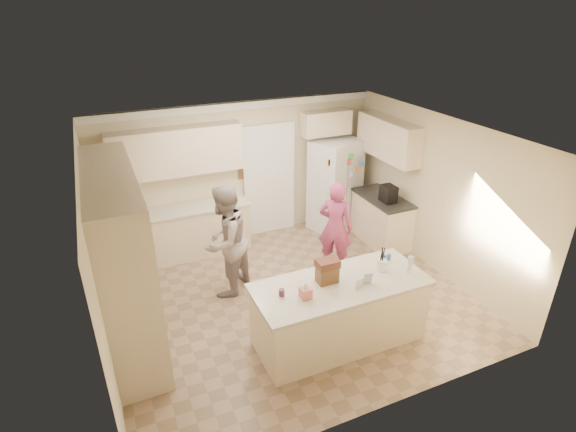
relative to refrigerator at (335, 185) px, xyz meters
name	(u,v)px	position (x,y,z in m)	size (l,w,h in m)	color
floor	(291,299)	(-1.80, -1.91, -0.91)	(5.20, 4.60, 0.02)	#95795F
ceiling	(292,134)	(-1.80, -1.91, 1.71)	(5.20, 4.60, 0.02)	white
wall_back	(240,172)	(-1.80, 0.40, 0.40)	(5.20, 0.02, 2.60)	beige
wall_front	(386,319)	(-1.80, -4.22, 0.40)	(5.20, 0.02, 2.60)	beige
wall_left	(96,263)	(-4.41, -1.91, 0.40)	(0.02, 4.60, 2.60)	beige
wall_right	(437,195)	(0.81, -1.91, 0.40)	(0.02, 4.60, 2.60)	beige
crown_back	(238,106)	(-1.80, 0.35, 1.63)	(5.20, 0.08, 0.12)	white
pantry_bank	(123,259)	(-4.10, -1.71, 0.28)	(0.60, 2.60, 2.35)	beige
back_base_cab	(187,232)	(-2.95, 0.09, -0.46)	(2.20, 0.60, 0.88)	beige
back_countertop	(184,209)	(-2.95, 0.08, 0.00)	(2.24, 0.63, 0.04)	beige
back_upper_cab	(176,152)	(-2.95, 0.21, 1.00)	(2.20, 0.35, 0.80)	beige
doorway_opening	(269,181)	(-1.25, 0.37, 0.15)	(0.90, 0.06, 2.10)	black
doorway_casing	(270,182)	(-1.25, 0.33, 0.15)	(1.02, 0.03, 2.22)	white
wall_frame_upper	(242,160)	(-1.78, 0.36, 0.65)	(0.15, 0.02, 0.20)	brown
wall_frame_lower	(242,174)	(-1.78, 0.36, 0.38)	(0.15, 0.02, 0.20)	brown
refrigerator	(335,185)	(0.00, 0.00, 0.00)	(0.90, 0.70, 1.80)	white
fridge_seam	(344,191)	(0.00, -0.35, 0.00)	(0.01, 0.02, 1.78)	gray
fridge_dispenser	(335,181)	(-0.22, -0.37, 0.25)	(0.22, 0.03, 0.35)	black
fridge_handle_l	(343,185)	(-0.05, -0.37, 0.15)	(0.02, 0.02, 0.85)	silver
fridge_handle_r	(347,184)	(0.05, -0.37, 0.15)	(0.02, 0.02, 0.85)	silver
over_fridge_cab	(326,123)	(-0.15, 0.21, 1.20)	(0.95, 0.35, 0.45)	beige
right_base_cab	(381,220)	(0.50, -0.91, -0.46)	(0.60, 1.20, 0.88)	beige
right_countertop	(383,198)	(0.49, -0.91, 0.00)	(0.63, 1.24, 0.04)	#2D2B28
right_upper_cab	(388,139)	(0.63, -0.71, 1.05)	(0.35, 1.50, 0.70)	beige
coffee_maker	(388,194)	(0.45, -1.11, 0.17)	(0.22, 0.28, 0.30)	black
island_base	(339,313)	(-1.60, -3.01, -0.46)	(2.20, 0.90, 0.88)	beige
island_top	(341,284)	(-1.60, -3.01, 0.00)	(2.28, 0.96, 0.05)	beige
utensil_crock	(382,265)	(-0.95, -2.96, 0.10)	(0.13, 0.13, 0.15)	white
tissue_box	(306,293)	(-2.15, -3.11, 0.10)	(0.13, 0.13, 0.14)	#E7736E
tissue_plume	(306,285)	(-2.15, -3.11, 0.20)	(0.08, 0.08, 0.08)	white
dollhouse_body	(327,274)	(-1.75, -2.91, 0.14)	(0.26, 0.18, 0.22)	brown
dollhouse_roof	(328,263)	(-1.75, -2.91, 0.30)	(0.28, 0.20, 0.10)	#592D1E
jam_jar	(282,293)	(-2.40, -2.96, 0.07)	(0.07, 0.07, 0.09)	#59263F
greeting_card_a	(360,283)	(-1.45, -3.21, 0.11)	(0.12, 0.01, 0.16)	white
greeting_card_b	(368,278)	(-1.30, -3.16, 0.11)	(0.12, 0.01, 0.16)	silver
water_bottle	(410,265)	(-0.65, -3.16, 0.14)	(0.07, 0.07, 0.24)	silver
shaker_salt	(385,258)	(-0.78, -2.79, 0.07)	(0.05, 0.05, 0.09)	#2F4B93
shaker_pepper	(389,257)	(-0.71, -2.79, 0.07)	(0.05, 0.05, 0.09)	#2F4B93
teen_boy	(225,241)	(-2.62, -1.31, 0.00)	(0.87, 0.68, 1.79)	gray
teen_girl	(335,227)	(-0.77, -1.40, -0.11)	(0.58, 0.38, 1.59)	#B24186
fridge_magnets	(344,192)	(0.00, -0.36, 0.00)	(0.76, 0.02, 1.44)	tan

